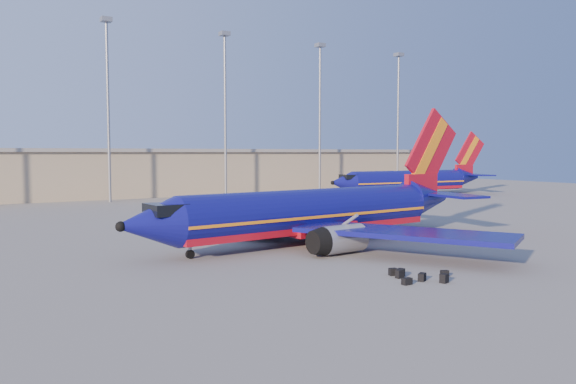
{
  "coord_description": "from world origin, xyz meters",
  "views": [
    {
      "loc": [
        -26.64,
        -43.88,
        7.76
      ],
      "look_at": [
        1.25,
        2.16,
        4.0
      ],
      "focal_mm": 35.0,
      "sensor_mm": 36.0,
      "label": 1
    }
  ],
  "objects": [
    {
      "name": "ground",
      "position": [
        0.0,
        0.0,
        0.0
      ],
      "size": [
        220.0,
        220.0,
        0.0
      ],
      "primitive_type": "plane",
      "color": "slate",
      "rests_on": "ground"
    },
    {
      "name": "terminal_building",
      "position": [
        10.0,
        58.0,
        4.32
      ],
      "size": [
        122.0,
        16.0,
        8.5
      ],
      "color": "gray",
      "rests_on": "ground"
    },
    {
      "name": "light_mast_row",
      "position": [
        5.0,
        46.0,
        17.55
      ],
      "size": [
        101.6,
        1.6,
        28.65
      ],
      "color": "gray",
      "rests_on": "ground"
    },
    {
      "name": "aircraft_main",
      "position": [
        0.47,
        -4.16,
        2.62
      ],
      "size": [
        36.21,
        34.7,
        12.26
      ],
      "rotation": [
        0.0,
        0.0,
        0.09
      ],
      "color": "#0D0D65",
      "rests_on": "ground"
    },
    {
      "name": "aircraft_second",
      "position": [
        45.79,
        32.06,
        2.74
      ],
      "size": [
        35.23,
        13.7,
        11.93
      ],
      "rotation": [
        0.0,
        0.0,
        -0.06
      ],
      "color": "#0D0D65",
      "rests_on": "ground"
    },
    {
      "name": "luggage_pile",
      "position": [
        -2.25,
        -19.01,
        0.24
      ],
      "size": [
        4.2,
        3.66,
        0.55
      ],
      "color": "black",
      "rests_on": "ground"
    }
  ]
}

